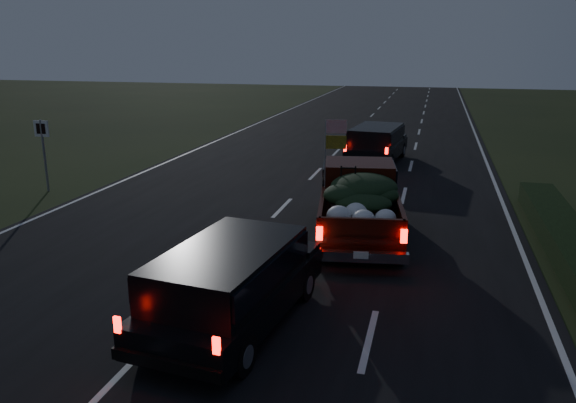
% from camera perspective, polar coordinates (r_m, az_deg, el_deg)
% --- Properties ---
extents(ground, '(120.00, 120.00, 0.00)m').
position_cam_1_polar(ground, '(13.10, -6.38, -6.64)').
color(ground, black).
rests_on(ground, ground).
extents(road_asphalt, '(14.00, 120.00, 0.02)m').
position_cam_1_polar(road_asphalt, '(13.09, -6.38, -6.60)').
color(road_asphalt, black).
rests_on(road_asphalt, ground).
extents(hedge_row, '(1.00, 10.00, 0.60)m').
position_cam_1_polar(hedge_row, '(15.39, 26.53, -3.64)').
color(hedge_row, black).
rests_on(hedge_row, ground).
extents(route_sign, '(0.55, 0.08, 2.50)m').
position_cam_1_polar(route_sign, '(21.06, -23.62, 5.34)').
color(route_sign, gray).
rests_on(route_sign, ground).
extents(pickup_truck, '(2.78, 5.51, 2.76)m').
position_cam_1_polar(pickup_truck, '(14.92, 7.24, 0.32)').
color(pickup_truck, '#370F07').
rests_on(pickup_truck, ground).
extents(lead_suv, '(2.35, 4.67, 1.29)m').
position_cam_1_polar(lead_suv, '(24.63, 9.02, 6.15)').
color(lead_suv, black).
rests_on(lead_suv, ground).
extents(rear_suv, '(2.35, 4.62, 1.28)m').
position_cam_1_polar(rear_suv, '(10.05, -5.82, -7.76)').
color(rear_suv, black).
rests_on(rear_suv, ground).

